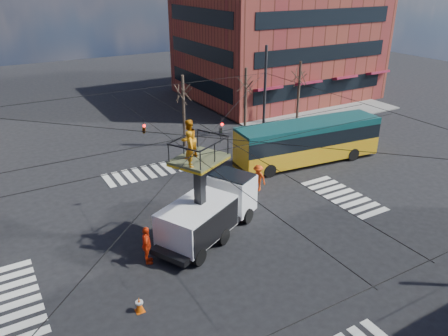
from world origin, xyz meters
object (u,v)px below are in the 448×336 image
city_bus (308,141)px  traffic_cone (139,304)px  utility_truck (209,200)px  worker_ground (147,245)px  flagger (258,178)px

city_bus → traffic_cone: bearing=-145.9°
utility_truck → traffic_cone: (-5.50, -3.91, -1.80)m
utility_truck → city_bus: 12.56m
worker_ground → city_bus: bearing=-47.6°
utility_truck → flagger: (5.41, 3.13, -1.26)m
utility_truck → worker_ground: bearing=164.6°
utility_truck → traffic_cone: utility_truck is taller
traffic_cone → utility_truck: bearing=35.4°
flagger → worker_ground: bearing=-88.1°
worker_ground → flagger: 10.13m
city_bus → traffic_cone: size_ratio=15.95×
city_bus → utility_truck: bearing=-149.6°
city_bus → worker_ground: 16.49m
utility_truck → city_bus: (11.41, 5.23, -0.45)m
utility_truck → traffic_cone: bearing=-171.6°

